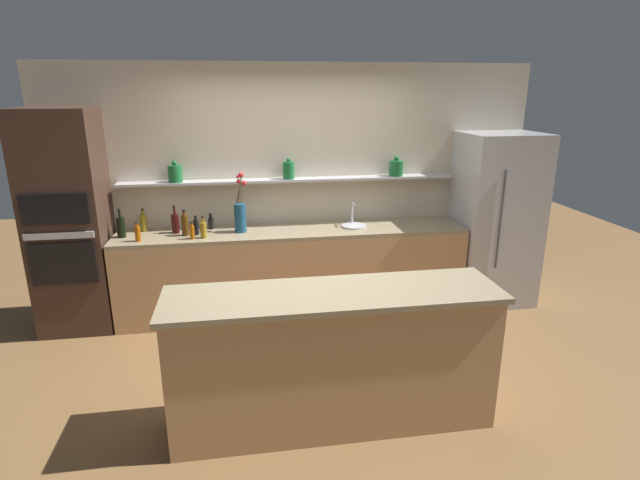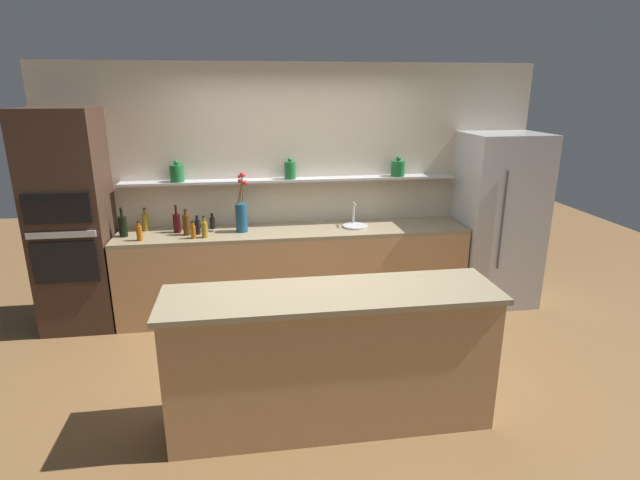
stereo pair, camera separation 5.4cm
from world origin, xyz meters
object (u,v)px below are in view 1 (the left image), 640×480
object	(u,v)px
bottle_spirit_0	(185,225)
bottle_wine_2	(175,223)
sink_fixture	(354,224)
bottle_sauce_5	(211,223)
refrigerator	(496,220)
bottle_sauce_8	(196,227)
bottle_oil_3	(203,229)
bottle_oil_4	(144,222)
bottle_sauce_7	(192,232)
flower_vase	(240,214)
bottle_wine_6	(121,227)
oven_tower	(69,223)
bottle_sauce_1	(138,233)

from	to	relation	value
bottle_spirit_0	bottle_wine_2	distance (m)	0.15
sink_fixture	bottle_sauce_5	bearing A→B (deg)	174.01
refrigerator	bottle_sauce_8	bearing A→B (deg)	179.79
bottle_oil_3	bottle_oil_4	xyz separation A→B (m)	(-0.62, 0.34, 0.01)
refrigerator	bottle_sauce_8	xyz separation A→B (m)	(-3.24, 0.01, 0.06)
refrigerator	bottle_sauce_7	distance (m)	3.27
bottle_oil_4	bottle_spirit_0	bearing A→B (deg)	-27.06
bottle_wine_2	bottle_sauce_7	xyz separation A→B (m)	(0.18, -0.24, -0.03)
flower_vase	bottle_wine_6	world-z (taller)	flower_vase
bottle_oil_3	bottle_sauce_7	distance (m)	0.11
bottle_oil_3	bottle_sauce_8	distance (m)	0.15
refrigerator	bottle_sauce_8	distance (m)	3.24
oven_tower	bottle_wine_6	bearing A→B (deg)	-0.25
bottle_oil_3	bottle_oil_4	size ratio (longest dim) A/B	0.93
bottle_spirit_0	bottle_sauce_5	xyz separation A→B (m)	(0.24, 0.21, -0.04)
flower_vase	bottle_sauce_8	xyz separation A→B (m)	(-0.45, -0.03, -0.11)
bottle_sauce_5	bottle_wine_6	size ratio (longest dim) A/B	0.55
sink_fixture	bottle_sauce_1	xyz separation A→B (m)	(-2.18, -0.18, 0.06)
bottle_wine_6	flower_vase	bearing A→B (deg)	0.57
refrigerator	bottle_oil_3	xyz separation A→B (m)	(-3.16, -0.12, 0.06)
sink_fixture	bottle_wine_2	size ratio (longest dim) A/B	0.92
bottle_sauce_8	bottle_sauce_7	bearing A→B (deg)	-101.27
flower_vase	bottle_wine_2	xyz separation A→B (m)	(-0.66, 0.06, -0.09)
bottle_oil_3	bottle_sauce_7	world-z (taller)	bottle_oil_3
bottle_oil_4	bottle_sauce_8	xyz separation A→B (m)	(0.54, -0.21, -0.01)
oven_tower	bottle_wine_6	distance (m)	0.48
bottle_spirit_0	bottle_oil_3	bearing A→B (deg)	-32.76
bottle_sauce_5	bottle_sauce_7	bearing A→B (deg)	-115.60
sink_fixture	bottle_sauce_1	bearing A→B (deg)	-175.24
bottle_sauce_1	bottle_sauce_5	xyz separation A→B (m)	(0.68, 0.34, -0.02)
oven_tower	bottle_spirit_0	xyz separation A→B (m)	(1.09, -0.04, -0.06)
bottle_sauce_7	oven_tower	bearing A→B (deg)	171.59
refrigerator	bottle_oil_4	bearing A→B (deg)	176.61
bottle_wine_6	bottle_sauce_8	xyz separation A→B (m)	(0.73, -0.02, -0.02)
sink_fixture	bottle_wine_6	size ratio (longest dim) A/B	0.89
bottle_spirit_0	bottle_oil_3	world-z (taller)	bottle_spirit_0
flower_vase	bottle_spirit_0	world-z (taller)	flower_vase
bottle_spirit_0	bottle_oil_3	size ratio (longest dim) A/B	1.21
oven_tower	bottle_sauce_7	bearing A→B (deg)	-8.41
bottle_wine_2	bottle_sauce_7	bearing A→B (deg)	-53.15
oven_tower	bottle_oil_4	bearing A→B (deg)	15.93
sink_fixture	bottle_oil_4	xyz separation A→B (m)	(-2.18, 0.17, 0.07)
bottle_sauce_5	bottle_wine_6	world-z (taller)	bottle_wine_6
refrigerator	bottle_sauce_8	size ratio (longest dim) A/B	9.57
flower_vase	bottle_sauce_5	distance (m)	0.37
sink_fixture	bottle_sauce_1	size ratio (longest dim) A/B	1.34
bottle_spirit_0	bottle_oil_4	xyz separation A→B (m)	(-0.44, 0.22, -0.02)
bottle_sauce_8	refrigerator	bearing A→B (deg)	-0.21
bottle_sauce_1	refrigerator	bearing A→B (deg)	2.00
flower_vase	bottle_sauce_7	size ratio (longest dim) A/B	3.47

